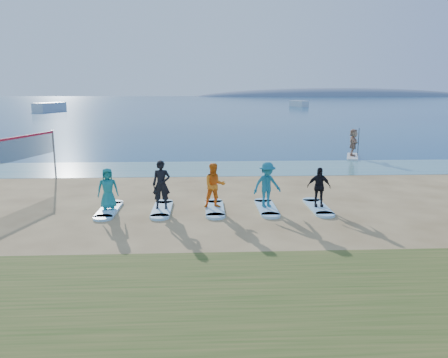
{
  "coord_description": "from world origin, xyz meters",
  "views": [
    {
      "loc": [
        -2.26,
        -14.69,
        4.52
      ],
      "look_at": [
        -1.43,
        2.0,
        1.1
      ],
      "focal_mm": 35.0,
      "sensor_mm": 36.0,
      "label": 1
    }
  ],
  "objects_px": {
    "surfboard_0": "(109,210)",
    "surfboard_4": "(318,207)",
    "surfboard_3": "(267,208)",
    "student_0": "(108,189)",
    "student_2": "(215,186)",
    "boat_offshore_a": "(50,112)",
    "surfboard_2": "(215,209)",
    "surfboard_1": "(162,209)",
    "boat_offshore_b": "(299,107)",
    "paddleboard": "(352,157)",
    "student_1": "(161,185)",
    "student_3": "(267,185)",
    "paddleboarder": "(353,142)",
    "student_4": "(319,187)"
  },
  "relations": [
    {
      "from": "surfboard_0",
      "to": "surfboard_3",
      "type": "bearing_deg",
      "value": 0.0
    },
    {
      "from": "boat_offshore_b",
      "to": "surfboard_4",
      "type": "relative_size",
      "value": 3.14
    },
    {
      "from": "paddleboarder",
      "to": "surfboard_4",
      "type": "xyz_separation_m",
      "value": [
        -5.73,
        -12.73,
        -0.98
      ]
    },
    {
      "from": "surfboard_1",
      "to": "student_1",
      "type": "bearing_deg",
      "value": -26.57
    },
    {
      "from": "surfboard_3",
      "to": "student_2",
      "type": "bearing_deg",
      "value": -180.0
    },
    {
      "from": "boat_offshore_a",
      "to": "surfboard_4",
      "type": "bearing_deg",
      "value": -51.62
    },
    {
      "from": "surfboard_1",
      "to": "surfboard_2",
      "type": "distance_m",
      "value": 2.01
    },
    {
      "from": "student_0",
      "to": "student_4",
      "type": "bearing_deg",
      "value": -11.93
    },
    {
      "from": "student_1",
      "to": "surfboard_4",
      "type": "xyz_separation_m",
      "value": [
        6.03,
        0.0,
        -0.96
      ]
    },
    {
      "from": "boat_offshore_b",
      "to": "surfboard_3",
      "type": "distance_m",
      "value": 106.45
    },
    {
      "from": "surfboard_0",
      "to": "student_3",
      "type": "height_order",
      "value": "student_3"
    },
    {
      "from": "boat_offshore_b",
      "to": "paddleboarder",
      "type": "bearing_deg",
      "value": -118.2
    },
    {
      "from": "boat_offshore_b",
      "to": "surfboard_2",
      "type": "xyz_separation_m",
      "value": [
        -26.0,
        -103.71,
        0.04
      ]
    },
    {
      "from": "student_4",
      "to": "surfboard_2",
      "type": "bearing_deg",
      "value": -173.25
    },
    {
      "from": "surfboard_1",
      "to": "paddleboard",
      "type": "bearing_deg",
      "value": 47.26
    },
    {
      "from": "paddleboard",
      "to": "boat_offshore_b",
      "type": "xyz_separation_m",
      "value": [
        16.25,
        90.98,
        -0.06
      ]
    },
    {
      "from": "surfboard_0",
      "to": "surfboard_4",
      "type": "distance_m",
      "value": 8.04
    },
    {
      "from": "student_1",
      "to": "student_3",
      "type": "distance_m",
      "value": 4.02
    },
    {
      "from": "boat_offshore_b",
      "to": "student_4",
      "type": "xyz_separation_m",
      "value": [
        -21.98,
        -103.71,
        0.85
      ]
    },
    {
      "from": "surfboard_3",
      "to": "student_4",
      "type": "xyz_separation_m",
      "value": [
        2.01,
        -0.0,
        0.81
      ]
    },
    {
      "from": "student_1",
      "to": "student_4",
      "type": "distance_m",
      "value": 6.03
    },
    {
      "from": "paddleboard",
      "to": "boat_offshore_b",
      "type": "relative_size",
      "value": 0.43
    },
    {
      "from": "boat_offshore_a",
      "to": "surfboard_2",
      "type": "height_order",
      "value": "boat_offshore_a"
    },
    {
      "from": "boat_offshore_a",
      "to": "boat_offshore_b",
      "type": "height_order",
      "value": "boat_offshore_a"
    },
    {
      "from": "surfboard_2",
      "to": "paddleboard",
      "type": "bearing_deg",
      "value": 52.54
    },
    {
      "from": "student_3",
      "to": "student_4",
      "type": "distance_m",
      "value": 2.01
    },
    {
      "from": "paddleboarder",
      "to": "student_0",
      "type": "bearing_deg",
      "value": 150.31
    },
    {
      "from": "boat_offshore_b",
      "to": "student_2",
      "type": "distance_m",
      "value": 106.93
    },
    {
      "from": "paddleboarder",
      "to": "boat_offshore_b",
      "type": "bearing_deg",
      "value": 7.44
    },
    {
      "from": "surfboard_2",
      "to": "student_4",
      "type": "height_order",
      "value": "student_4"
    },
    {
      "from": "paddleboarder",
      "to": "surfboard_3",
      "type": "height_order",
      "value": "paddleboarder"
    },
    {
      "from": "paddleboard",
      "to": "surfboard_1",
      "type": "bearing_deg",
      "value": -113.72
    },
    {
      "from": "surfboard_3",
      "to": "surfboard_4",
      "type": "distance_m",
      "value": 2.01
    },
    {
      "from": "surfboard_2",
      "to": "surfboard_1",
      "type": "bearing_deg",
      "value": 180.0
    },
    {
      "from": "boat_offshore_a",
      "to": "student_4",
      "type": "relative_size",
      "value": 5.86
    },
    {
      "from": "boat_offshore_b",
      "to": "surfboard_1",
      "type": "distance_m",
      "value": 107.43
    },
    {
      "from": "student_2",
      "to": "student_4",
      "type": "distance_m",
      "value": 4.02
    },
    {
      "from": "student_1",
      "to": "student_3",
      "type": "xyz_separation_m",
      "value": [
        4.02,
        0.0,
        -0.05
      ]
    },
    {
      "from": "surfboard_0",
      "to": "student_2",
      "type": "relative_size",
      "value": 1.28
    },
    {
      "from": "surfboard_2",
      "to": "surfboard_4",
      "type": "height_order",
      "value": "same"
    },
    {
      "from": "surfboard_1",
      "to": "surfboard_3",
      "type": "height_order",
      "value": "same"
    },
    {
      "from": "surfboard_2",
      "to": "surfboard_3",
      "type": "bearing_deg",
      "value": 0.0
    },
    {
      "from": "student_0",
      "to": "student_2",
      "type": "bearing_deg",
      "value": -11.93
    },
    {
      "from": "paddleboarder",
      "to": "boat_offshore_b",
      "type": "height_order",
      "value": "paddleboarder"
    },
    {
      "from": "boat_offshore_a",
      "to": "surfboard_1",
      "type": "relative_size",
      "value": 4.06
    },
    {
      "from": "paddleboarder",
      "to": "surfboard_2",
      "type": "height_order",
      "value": "paddleboarder"
    },
    {
      "from": "surfboard_3",
      "to": "surfboard_4",
      "type": "relative_size",
      "value": 1.0
    },
    {
      "from": "paddleboard",
      "to": "boat_offshore_a",
      "type": "relative_size",
      "value": 0.34
    },
    {
      "from": "student_3",
      "to": "paddleboarder",
      "type": "bearing_deg",
      "value": 41.23
    },
    {
      "from": "surfboard_2",
      "to": "surfboard_3",
      "type": "distance_m",
      "value": 2.01
    }
  ]
}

